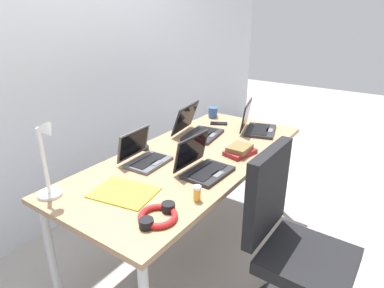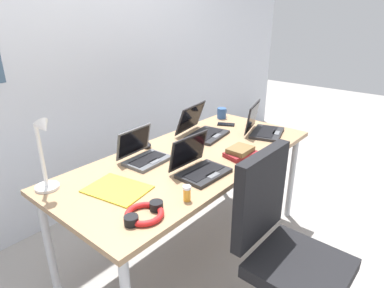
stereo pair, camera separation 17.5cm
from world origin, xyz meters
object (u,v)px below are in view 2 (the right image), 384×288
at_px(office_chair, 285,263).
at_px(paper_folder_near_lamp, 117,189).
at_px(laptop_back_left, 263,128).
at_px(laptop_front_right, 202,130).
at_px(cell_phone, 226,124).
at_px(laptop_by_keyboard, 199,166).
at_px(coffee_mug, 222,113).
at_px(desk_lamp, 44,155).
at_px(book_stack, 241,152).
at_px(pill_bottle, 187,193).
at_px(laptop_near_mouse, 143,154).
at_px(headphones, 144,214).
at_px(computer_mouse, 147,145).

bearing_deg(office_chair, paper_folder_near_lamp, 119.87).
bearing_deg(laptop_back_left, office_chair, -143.09).
bearing_deg(laptop_front_right, cell_phone, -0.20).
height_order(laptop_front_right, paper_folder_near_lamp, laptop_front_right).
height_order(laptop_by_keyboard, coffee_mug, laptop_by_keyboard).
height_order(desk_lamp, coffee_mug, desk_lamp).
height_order(paper_folder_near_lamp, coffee_mug, coffee_mug).
xyz_separation_m(desk_lamp, office_chair, (0.66, -1.01, -0.54)).
relative_size(laptop_front_right, coffee_mug, 3.12).
distance_m(desk_lamp, paper_folder_near_lamp, 0.39).
distance_m(book_stack, coffee_mug, 0.79).
height_order(cell_phone, pill_bottle, pill_bottle).
relative_size(laptop_near_mouse, office_chair, 0.28).
bearing_deg(office_chair, cell_phone, 49.55).
relative_size(laptop_by_keyboard, cell_phone, 2.14).
bearing_deg(paper_folder_near_lamp, cell_phone, 7.29).
bearing_deg(pill_bottle, laptop_back_left, 9.39).
distance_m(laptop_near_mouse, headphones, 0.60).
bearing_deg(laptop_front_right, laptop_by_keyboard, -143.35).
bearing_deg(laptop_front_right, laptop_back_left, -45.04).
height_order(headphones, paper_folder_near_lamp, headphones).
bearing_deg(desk_lamp, coffee_mug, 1.18).
relative_size(cell_phone, coffee_mug, 1.20).
distance_m(laptop_near_mouse, laptop_front_right, 0.58).
bearing_deg(cell_phone, desk_lamp, 147.98).
distance_m(headphones, coffee_mug, 1.52).
distance_m(desk_lamp, office_chair, 1.32).
xyz_separation_m(desk_lamp, coffee_mug, (1.57, 0.03, -0.15)).
xyz_separation_m(pill_bottle, coffee_mug, (1.19, 0.63, 0.00)).
bearing_deg(book_stack, laptop_back_left, 11.84).
distance_m(laptop_front_right, headphones, 1.07).
bearing_deg(headphones, paper_folder_near_lamp, 75.92).
relative_size(laptop_by_keyboard, computer_mouse, 3.03).
relative_size(desk_lamp, paper_folder_near_lamp, 1.29).
bearing_deg(cell_phone, paper_folder_near_lamp, 159.26).
bearing_deg(laptop_back_left, desk_lamp, 163.81).
bearing_deg(cell_phone, laptop_back_left, -116.10).
bearing_deg(headphones, coffee_mug, 22.03).
bearing_deg(laptop_front_right, pill_bottle, -146.39).
height_order(laptop_by_keyboard, cell_phone, laptop_by_keyboard).
relative_size(desk_lamp, computer_mouse, 4.17).
xyz_separation_m(laptop_back_left, paper_folder_near_lamp, (-1.22, 0.17, -0.04)).
xyz_separation_m(cell_phone, book_stack, (-0.45, -0.42, 0.02)).
relative_size(laptop_near_mouse, laptop_front_right, 0.78).
bearing_deg(book_stack, cell_phone, 42.99).
distance_m(laptop_front_right, laptop_back_left, 0.45).
bearing_deg(coffee_mug, laptop_near_mouse, -172.83).
bearing_deg(pill_bottle, headphones, 165.41).
bearing_deg(cell_phone, laptop_front_right, 151.77).
distance_m(computer_mouse, paper_folder_near_lamp, 0.58).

